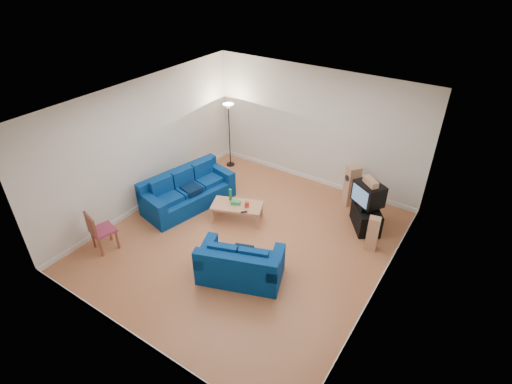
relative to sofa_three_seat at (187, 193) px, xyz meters
The scene contains 16 objects.
room 2.46m from the sofa_three_seat, 10.43° to the right, with size 6.01×6.51×3.21m.
sofa_three_seat is the anchor object (origin of this frame).
sofa_loveseat 3.04m from the sofa_three_seat, 28.19° to the right, with size 1.87×1.43×0.83m.
coffee_table 1.47m from the sofa_three_seat, ahead, with size 1.34×1.00×0.44m.
bottle 1.26m from the sofa_three_seat, 10.82° to the left, with size 0.07×0.07×0.31m, color #197233.
tissue_box 1.44m from the sofa_three_seat, ahead, with size 0.22×0.12×0.09m, color green.
red_canister 1.74m from the sofa_three_seat, ahead, with size 0.10×0.10×0.14m, color red.
remote 1.79m from the sofa_three_seat, ahead, with size 0.16×0.05×0.02m, color black.
tv_stand 4.47m from the sofa_three_seat, 20.77° to the left, with size 0.92×0.51×0.56m, color black.
av_receiver 4.41m from the sofa_three_seat, 20.31° to the left, with size 0.38×0.31×0.09m, color black.
television 4.47m from the sofa_three_seat, 21.60° to the left, with size 0.82×0.76×0.51m.
centre_speaker 4.52m from the sofa_three_seat, 21.23° to the left, with size 0.41×0.17×0.14m, color tan.
speaker_left 4.19m from the sofa_three_seat, 33.53° to the left, with size 0.40×0.41×1.09m.
speaker_right 4.64m from the sofa_three_seat, 11.23° to the left, with size 0.28×0.24×0.83m.
floor_lamp 2.66m from the sofa_three_seat, 98.47° to the left, with size 0.33×0.33×1.93m.
dining_chair 2.42m from the sofa_three_seat, 98.67° to the right, with size 0.57×0.57×0.98m.
Camera 1 is at (4.09, -5.79, 5.84)m, focal length 28.00 mm.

